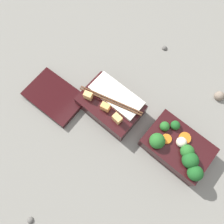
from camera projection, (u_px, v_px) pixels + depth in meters
The scene contains 7 objects.
ground_plane at pixel (138, 124), 0.67m from camera, with size 3.00×3.00×0.00m, color slate.
bento_tray_vegetable at pixel (178, 148), 0.61m from camera, with size 0.18×0.12×0.08m.
bento_tray_rice at pixel (111, 105), 0.66m from camera, with size 0.19×0.12×0.07m.
bento_lid at pixel (55, 97), 0.69m from camera, with size 0.18×0.12×0.02m, color black.
pebble_0 at pixel (219, 96), 0.69m from camera, with size 0.03×0.03×0.03m, color #7A6B5B.
pebble_1 at pixel (30, 220), 0.57m from camera, with size 0.02×0.02×0.02m, color #595651.
pebble_2 at pixel (165, 48), 0.76m from camera, with size 0.02×0.02×0.02m, color #595651.
Camera 1 is at (-0.07, 0.20, 0.64)m, focal length 35.00 mm.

